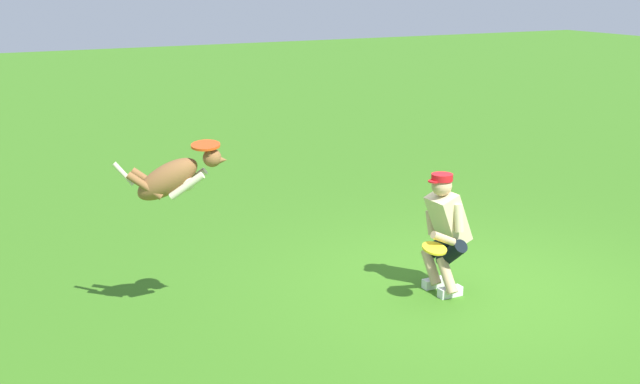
% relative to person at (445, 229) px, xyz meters
% --- Properties ---
extents(ground_plane, '(60.00, 60.00, 0.00)m').
position_rel_person_xyz_m(ground_plane, '(-0.34, 0.05, -0.70)').
color(ground_plane, '#38711C').
extents(person, '(0.57, 0.64, 1.29)m').
position_rel_person_xyz_m(person, '(0.00, 0.00, 0.00)').
color(person, silver).
rests_on(person, ground_plane).
extents(dog, '(0.96, 0.57, 0.59)m').
position_rel_person_xyz_m(dog, '(2.72, -0.49, 0.75)').
color(dog, brown).
extents(frisbee_flying, '(0.35, 0.35, 0.06)m').
position_rel_person_xyz_m(frisbee_flying, '(2.44, -0.35, 1.06)').
color(frisbee_flying, '#E44716').
extents(frisbee_held, '(0.27, 0.26, 0.09)m').
position_rel_person_xyz_m(frisbee_held, '(0.30, 0.25, -0.09)').
color(frisbee_held, yellow).
rests_on(frisbee_held, person).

